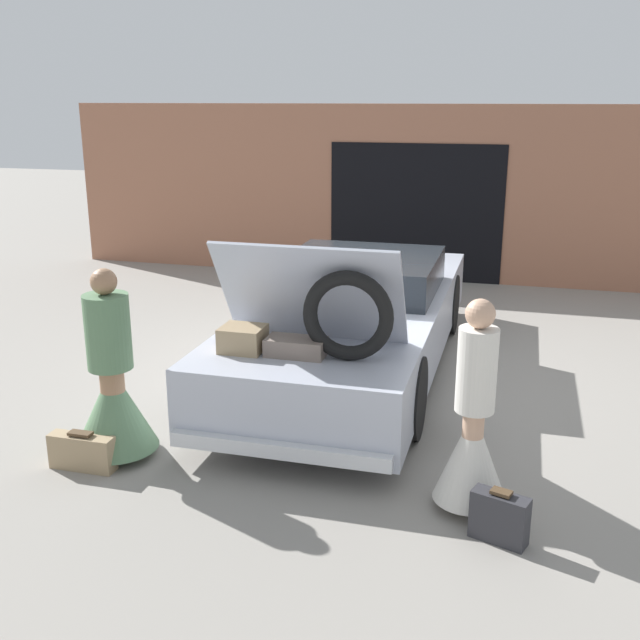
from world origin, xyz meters
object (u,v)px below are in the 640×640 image
car (355,319)px  person_left (113,392)px  suitcase_beside_left_person (82,452)px  suitcase_beside_right_person (499,517)px  person_right (473,436)px

car → person_left: car is taller
car → person_left: (-1.46, -2.57, -0.01)m
suitcase_beside_left_person → suitcase_beside_right_person: bearing=-2.9°
suitcase_beside_right_person → car: bearing=119.1°
car → suitcase_beside_right_person: bearing=-60.9°
car → person_left: bearing=-119.6°
car → suitcase_beside_right_person: 3.49m
person_right → suitcase_beside_left_person: size_ratio=2.90×
car → person_right: (1.46, -2.64, -0.01)m
suitcase_beside_left_person → person_right: bearing=4.2°
suitcase_beside_right_person → person_left: bearing=171.7°
person_right → suitcase_beside_right_person: size_ratio=3.85×
suitcase_beside_left_person → car: bearing=60.7°
person_left → suitcase_beside_left_person: size_ratio=2.95×
car → suitcase_beside_right_person: car is taller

